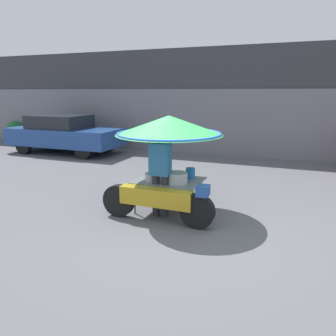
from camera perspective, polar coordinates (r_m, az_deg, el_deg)
ground_plane at (r=5.86m, az=2.84°, el=-10.13°), size 36.00×36.00×0.00m
shopfront_building at (r=12.91m, az=14.18°, el=11.05°), size 28.00×2.06×3.86m
vendor_motorcycle_cart at (r=6.17m, az=0.01°, el=5.35°), size 2.16×2.04×1.88m
vendor_person at (r=6.06m, az=-1.37°, el=-0.28°), size 0.38×0.22×1.61m
parked_car at (r=13.16m, az=-17.64°, el=5.76°), size 4.34×1.81×1.44m
potted_plant at (r=16.47m, az=-24.97°, el=6.00°), size 0.78×0.78×1.02m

